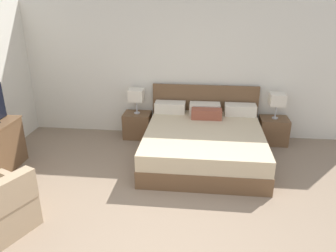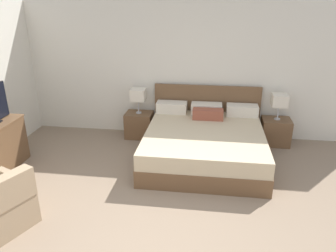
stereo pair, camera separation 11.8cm
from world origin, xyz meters
name	(u,v)px [view 1 (the left image)]	position (x,y,z in m)	size (l,w,h in m)	color
ground_plane	(154,252)	(0.00, 0.00, 0.00)	(10.05, 10.05, 0.00)	#84705B
wall_back	(179,71)	(0.00, 3.38, 1.27)	(7.17, 0.06, 2.53)	silver
bed	(204,142)	(0.51, 2.32, 0.29)	(2.02, 2.11, 1.03)	brown
nightstand_left	(137,125)	(-0.78, 3.08, 0.25)	(0.51, 0.42, 0.49)	brown
nightstand_right	(273,131)	(1.81, 3.08, 0.25)	(0.51, 0.42, 0.49)	brown
table_lamp_left	(136,95)	(-0.78, 3.08, 0.85)	(0.27, 0.27, 0.48)	#B7B7BC
table_lamp_right	(277,100)	(1.81, 3.08, 0.85)	(0.27, 0.27, 0.48)	#B7B7BC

